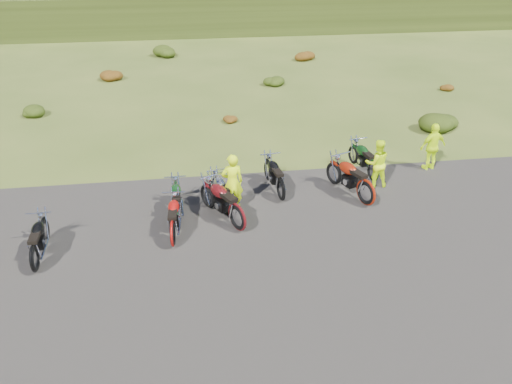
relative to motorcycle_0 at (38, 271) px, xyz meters
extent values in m
plane|color=#384B19|center=(6.14, 0.69, 0.00)|extent=(300.00, 300.00, 0.00)
cube|color=black|center=(6.14, -1.31, 0.00)|extent=(20.00, 12.00, 0.04)
ellipsoid|color=#1F2F0B|center=(-2.96, 11.99, 0.31)|extent=(1.03, 1.03, 0.61)
ellipsoid|color=#662A0C|center=(-0.06, 17.29, 0.38)|extent=(1.30, 1.30, 0.77)
ellipsoid|color=#1F2F0B|center=(2.84, 22.59, 0.46)|extent=(1.56, 1.56, 0.92)
ellipsoid|color=#662A0C|center=(5.74, 9.89, 0.23)|extent=(0.77, 0.77, 0.45)
ellipsoid|color=#1F2F0B|center=(8.64, 15.19, 0.31)|extent=(1.03, 1.03, 0.61)
ellipsoid|color=#662A0C|center=(11.54, 20.49, 0.38)|extent=(1.30, 1.30, 0.77)
ellipsoid|color=#1F2F0B|center=(14.44, 7.79, 0.46)|extent=(1.56, 1.56, 0.92)
ellipsoid|color=#662A0C|center=(17.34, 13.09, 0.23)|extent=(0.77, 0.77, 0.45)
imported|color=#D4F60C|center=(5.16, 2.34, 0.89)|extent=(0.70, 0.50, 1.79)
imported|color=#D4F60C|center=(9.94, 3.20, 0.81)|extent=(0.82, 0.65, 1.61)
imported|color=#D4F60C|center=(12.31, 4.16, 0.84)|extent=(1.04, 0.59, 1.68)
camera|label=1|loc=(3.98, -10.72, 7.65)|focal=35.00mm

